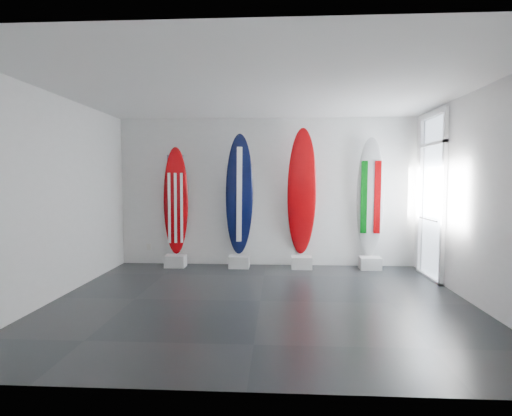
# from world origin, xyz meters

# --- Properties ---
(floor) EXTENTS (6.00, 6.00, 0.00)m
(floor) POSITION_xyz_m (0.00, 0.00, 0.00)
(floor) COLOR black
(floor) RESTS_ON ground
(ceiling) EXTENTS (6.00, 6.00, 0.00)m
(ceiling) POSITION_xyz_m (0.00, 0.00, 3.00)
(ceiling) COLOR white
(ceiling) RESTS_ON wall_back
(wall_back) EXTENTS (6.00, 0.00, 6.00)m
(wall_back) POSITION_xyz_m (0.00, 2.50, 1.50)
(wall_back) COLOR white
(wall_back) RESTS_ON ground
(wall_front) EXTENTS (6.00, 0.00, 6.00)m
(wall_front) POSITION_xyz_m (0.00, -2.50, 1.50)
(wall_front) COLOR white
(wall_front) RESTS_ON ground
(wall_left) EXTENTS (0.00, 5.00, 5.00)m
(wall_left) POSITION_xyz_m (-3.00, 0.00, 1.50)
(wall_left) COLOR white
(wall_left) RESTS_ON ground
(wall_right) EXTENTS (0.00, 5.00, 5.00)m
(wall_right) POSITION_xyz_m (3.00, 0.00, 1.50)
(wall_right) COLOR white
(wall_right) RESTS_ON ground
(display_block_usa) EXTENTS (0.40, 0.30, 0.24)m
(display_block_usa) POSITION_xyz_m (-1.81, 2.18, 0.12)
(display_block_usa) COLOR silver
(display_block_usa) RESTS_ON floor
(surfboard_usa) EXTENTS (0.52, 0.34, 2.17)m
(surfboard_usa) POSITION_xyz_m (-1.81, 2.28, 1.32)
(surfboard_usa) COLOR #9D0307
(surfboard_usa) RESTS_ON display_block_usa
(display_block_navy) EXTENTS (0.40, 0.30, 0.24)m
(display_block_navy) POSITION_xyz_m (-0.52, 2.18, 0.12)
(display_block_navy) COLOR silver
(display_block_navy) RESTS_ON floor
(surfboard_navy) EXTENTS (0.60, 0.42, 2.42)m
(surfboard_navy) POSITION_xyz_m (-0.52, 2.28, 1.45)
(surfboard_navy) COLOR black
(surfboard_navy) RESTS_ON display_block_navy
(display_block_swiss) EXTENTS (0.40, 0.30, 0.24)m
(display_block_swiss) POSITION_xyz_m (0.72, 2.18, 0.12)
(display_block_swiss) COLOR silver
(display_block_swiss) RESTS_ON floor
(surfboard_swiss) EXTENTS (0.58, 0.47, 2.52)m
(surfboard_swiss) POSITION_xyz_m (0.72, 2.28, 1.49)
(surfboard_swiss) COLOR #9D0307
(surfboard_swiss) RESTS_ON display_block_swiss
(display_block_italy) EXTENTS (0.40, 0.30, 0.24)m
(display_block_italy) POSITION_xyz_m (2.06, 2.18, 0.12)
(display_block_italy) COLOR silver
(display_block_italy) RESTS_ON floor
(surfboard_italy) EXTENTS (0.56, 0.29, 2.34)m
(surfboard_italy) POSITION_xyz_m (2.06, 2.28, 1.41)
(surfboard_italy) COLOR silver
(surfboard_italy) RESTS_ON display_block_italy
(wall_outlet) EXTENTS (0.09, 0.02, 0.13)m
(wall_outlet) POSITION_xyz_m (-2.45, 2.48, 0.35)
(wall_outlet) COLOR silver
(wall_outlet) RESTS_ON wall_back
(glass_door) EXTENTS (0.12, 1.16, 2.85)m
(glass_door) POSITION_xyz_m (2.97, 1.55, 1.43)
(glass_door) COLOR white
(glass_door) RESTS_ON floor
(balcony) EXTENTS (2.80, 2.20, 1.20)m
(balcony) POSITION_xyz_m (4.30, 1.55, 0.50)
(balcony) COLOR slate
(balcony) RESTS_ON ground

